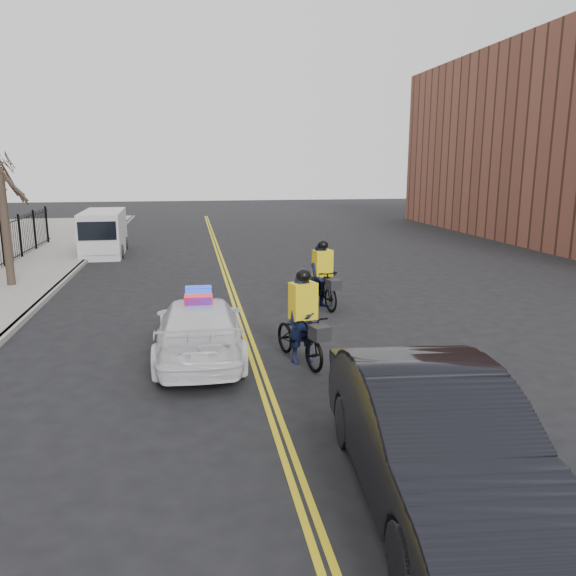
# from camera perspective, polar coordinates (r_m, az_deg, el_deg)

# --- Properties ---
(ground) EXTENTS (120.00, 120.00, 0.00)m
(ground) POSITION_cam_1_polar(r_m,az_deg,el_deg) (11.56, -2.67, -9.24)
(ground) COLOR black
(ground) RESTS_ON ground
(center_line_left) EXTENTS (0.10, 60.00, 0.01)m
(center_line_left) POSITION_cam_1_polar(r_m,az_deg,el_deg) (19.18, -5.92, -0.50)
(center_line_left) COLOR gold
(center_line_left) RESTS_ON ground
(center_line_right) EXTENTS (0.10, 60.00, 0.01)m
(center_line_right) POSITION_cam_1_polar(r_m,az_deg,el_deg) (19.19, -5.44, -0.48)
(center_line_right) COLOR gold
(center_line_right) RESTS_ON ground
(curb) EXTENTS (0.20, 60.00, 0.15)m
(curb) POSITION_cam_1_polar(r_m,az_deg,el_deg) (19.69, -23.37, -0.92)
(curb) COLOR gray
(curb) RESTS_ON ground
(street_tree) EXTENTS (3.20, 3.20, 4.80)m
(street_tree) POSITION_cam_1_polar(r_m,az_deg,el_deg) (21.61, -27.12, 9.12)
(street_tree) COLOR #32281D
(street_tree) RESTS_ON sidewalk
(police_cruiser) EXTENTS (2.01, 4.76, 1.53)m
(police_cruiser) POSITION_cam_1_polar(r_m,az_deg,el_deg) (12.72, -8.96, -4.04)
(police_cruiser) COLOR white
(police_cruiser) RESTS_ON ground
(dark_sedan) EXTENTS (2.26, 5.44, 1.75)m
(dark_sedan) POSITION_cam_1_polar(r_m,az_deg,el_deg) (7.51, 14.73, -14.79)
(dark_sedan) COLOR black
(dark_sedan) RESTS_ON ground
(cargo_van) EXTENTS (2.09, 5.08, 2.10)m
(cargo_van) POSITION_cam_1_polar(r_m,az_deg,el_deg) (28.71, -18.24, 5.29)
(cargo_van) COLOR silver
(cargo_van) RESTS_ON ground
(cyclist_near) EXTENTS (1.30, 2.25, 2.09)m
(cyclist_near) POSITION_cam_1_polar(r_m,az_deg,el_deg) (12.30, 1.55, -4.29)
(cyclist_near) COLOR black
(cyclist_near) RESTS_ON ground
(cyclist_far) EXTENTS (1.06, 2.13, 2.08)m
(cyclist_far) POSITION_cam_1_polar(r_m,az_deg,el_deg) (16.98, 3.52, 0.68)
(cyclist_far) COLOR black
(cyclist_far) RESTS_ON ground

